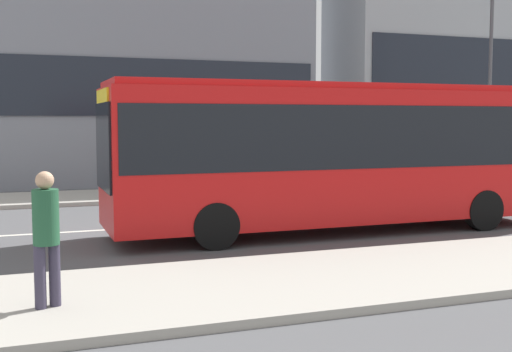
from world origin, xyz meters
name	(u,v)px	position (x,y,z in m)	size (l,w,h in m)	color
ground_plane	(205,224)	(0.00, 0.00, 0.00)	(120.00, 120.00, 0.00)	#4F4F51
sidewalk_near	(312,280)	(0.00, -6.25, 0.07)	(44.00, 3.50, 0.13)	#A39E93
sidewalk_far	(155,195)	(0.00, 6.25, 0.07)	(44.00, 3.50, 0.13)	#A39E93
lane_centerline	(205,224)	(0.00, 0.00, 0.00)	(41.80, 0.16, 0.01)	silver
apartment_block_left_tower	(143,16)	(0.78, 12.40, 7.01)	(13.56, 5.88, 14.03)	gray
city_bus	(337,148)	(2.63, -2.02, 1.96)	(10.67, 2.46, 3.41)	red
parked_car_0	(492,175)	(11.60, 3.28, 0.64)	(4.15, 1.77, 1.34)	silver
pedestrian_near_stop	(46,230)	(-3.99, -6.59, 1.16)	(0.34, 0.34, 1.80)	#383347
street_lamp	(490,64)	(13.08, 5.28, 4.80)	(0.36, 0.36, 7.78)	#4C4C51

